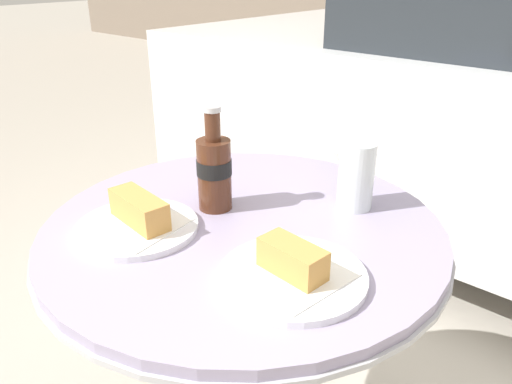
% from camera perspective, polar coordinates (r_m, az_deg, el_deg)
% --- Properties ---
extents(bistro_table, '(0.76, 0.76, 0.74)m').
position_cam_1_polar(bistro_table, '(1.01, -1.41, -10.66)').
color(bistro_table, '#B7B7BC').
rests_on(bistro_table, ground_plane).
extents(cola_bottle_left, '(0.07, 0.07, 0.21)m').
position_cam_1_polar(cola_bottle_left, '(0.96, -4.80, 2.55)').
color(cola_bottle_left, '#4C2819').
rests_on(cola_bottle_left, bistro_table).
extents(drinking_glass, '(0.07, 0.07, 0.13)m').
position_cam_1_polar(drinking_glass, '(0.99, 11.35, 1.54)').
color(drinking_glass, '#C68923').
rests_on(drinking_glass, bistro_table).
extents(lunch_plate_near, '(0.23, 0.23, 0.06)m').
position_cam_1_polar(lunch_plate_near, '(0.77, 4.18, -9.03)').
color(lunch_plate_near, white).
rests_on(lunch_plate_near, bistro_table).
extents(lunch_plate_far, '(0.22, 0.22, 0.07)m').
position_cam_1_polar(lunch_plate_far, '(0.93, -13.35, -3.22)').
color(lunch_plate_far, white).
rests_on(lunch_plate_far, bistro_table).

